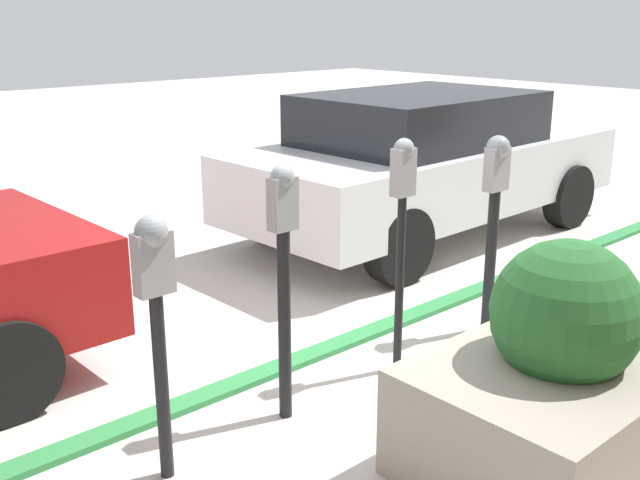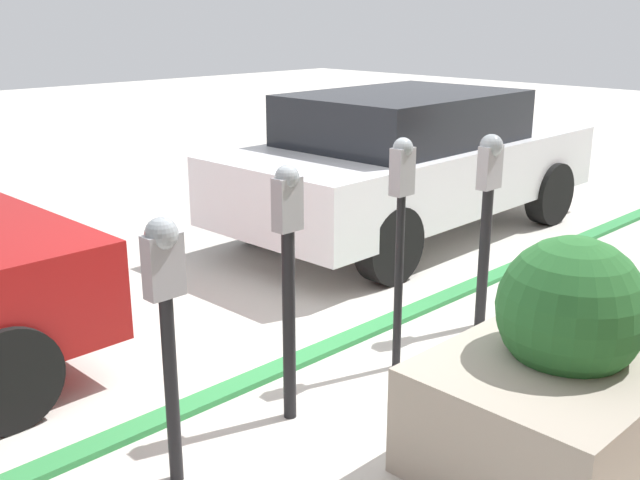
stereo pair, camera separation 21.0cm
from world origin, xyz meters
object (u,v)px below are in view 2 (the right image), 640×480
Objects in this scene: parking_meter_middle at (401,211)px; planter_box at (564,376)px; parking_meter_second at (288,262)px; parked_car_middle at (411,160)px; parking_meter_nearest at (166,301)px; parking_meter_fourth at (488,200)px.

parking_meter_middle is 0.98× the size of planter_box.
parked_car_middle reaches higher than parking_meter_second.
parked_car_middle is (4.29, 1.97, -0.17)m from parking_meter_nearest.
parking_meter_fourth is (0.97, -0.00, -0.10)m from parking_meter_middle.
parking_meter_fourth is at bearing -0.17° from parking_meter_middle.
planter_box is (-0.16, -1.25, -0.62)m from parking_meter_middle.
parked_car_middle is at bearing 24.65° from parking_meter_nearest.
parking_meter_second is 3.96m from parked_car_middle.
parking_meter_second is 1.90m from parking_meter_fourth.
parking_meter_nearest is 0.94× the size of parking_meter_fourth.
parking_meter_nearest is at bearing -179.55° from parking_meter_fourth.
parked_car_middle is (2.70, 3.19, 0.34)m from planter_box.
parking_meter_middle is at bearing -1.76° from parking_meter_second.
parking_meter_nearest is 0.31× the size of parked_car_middle.
parking_meter_nearest is 4.72m from parked_car_middle.
parking_meter_middle reaches higher than parking_meter_nearest.
parking_meter_middle is 3.21m from parked_car_middle.
parking_meter_second is at bearing 3.68° from parking_meter_nearest.
parking_meter_second reaches higher than planter_box.
parking_meter_nearest is 0.89× the size of parking_meter_middle.
planter_box is (1.58, -1.23, -0.51)m from parking_meter_nearest.
parking_meter_nearest is 0.82m from parking_meter_second.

